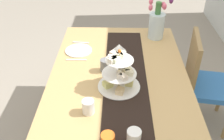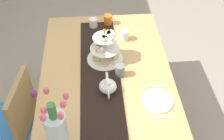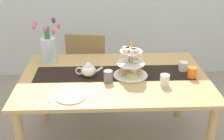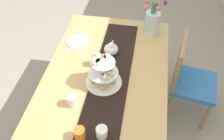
# 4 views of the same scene
# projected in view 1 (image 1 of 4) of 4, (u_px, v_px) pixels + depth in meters

# --- Properties ---
(ground_plane) EXTENTS (8.00, 8.00, 0.00)m
(ground_plane) POSITION_uv_depth(u_px,v_px,m) (118.00, 139.00, 2.36)
(ground_plane) COLOR gray
(dining_table) EXTENTS (1.62, 1.04, 0.73)m
(dining_table) POSITION_uv_depth(u_px,v_px,m) (119.00, 85.00, 1.99)
(dining_table) COLOR tan
(dining_table) RESTS_ON ground_plane
(chair_left) EXTENTS (0.48, 0.48, 0.91)m
(chair_left) POSITION_uv_depth(u_px,v_px,m) (203.00, 80.00, 2.27)
(chair_left) COLOR olive
(chair_left) RESTS_ON ground_plane
(table_runner) EXTENTS (1.38, 0.31, 0.00)m
(table_runner) POSITION_uv_depth(u_px,v_px,m) (125.00, 75.00, 1.94)
(table_runner) COLOR black
(table_runner) RESTS_ON dining_table
(tiered_cake_stand) EXTENTS (0.30, 0.30, 0.30)m
(tiered_cake_stand) POSITION_uv_depth(u_px,v_px,m) (119.00, 74.00, 1.76)
(tiered_cake_stand) COLOR beige
(tiered_cake_stand) RESTS_ON table_runner
(teapot) EXTENTS (0.24, 0.13, 0.14)m
(teapot) POSITION_uv_depth(u_px,v_px,m) (119.00, 53.00, 2.08)
(teapot) COLOR white
(teapot) RESTS_ON table_runner
(tulip_vase) EXTENTS (0.25, 0.21, 0.41)m
(tulip_vase) POSITION_uv_depth(u_px,v_px,m) (157.00, 23.00, 2.34)
(tulip_vase) COLOR silver
(tulip_vase) RESTS_ON dining_table
(cream_jug) EXTENTS (0.08, 0.08, 0.08)m
(cream_jug) POSITION_uv_depth(u_px,v_px,m) (134.00, 137.00, 1.40)
(cream_jug) COLOR white
(cream_jug) RESTS_ON dining_table
(dinner_plate_left) EXTENTS (0.23, 0.23, 0.01)m
(dinner_plate_left) POSITION_uv_depth(u_px,v_px,m) (79.00, 50.00, 2.22)
(dinner_plate_left) COLOR white
(dinner_plate_left) RESTS_ON dining_table
(fork_left) EXTENTS (0.03, 0.15, 0.01)m
(fork_left) POSITION_uv_depth(u_px,v_px,m) (81.00, 42.00, 2.34)
(fork_left) COLOR silver
(fork_left) RESTS_ON dining_table
(knife_left) EXTENTS (0.02, 0.17, 0.01)m
(knife_left) POSITION_uv_depth(u_px,v_px,m) (76.00, 60.00, 2.11)
(knife_left) COLOR silver
(knife_left) RESTS_ON dining_table
(mug_grey) EXTENTS (0.08, 0.08, 0.09)m
(mug_grey) POSITION_uv_depth(u_px,v_px,m) (105.00, 65.00, 1.95)
(mug_grey) COLOR slate
(mug_grey) RESTS_ON table_runner
(mug_white_text) EXTENTS (0.08, 0.08, 0.09)m
(mug_white_text) POSITION_uv_depth(u_px,v_px,m) (88.00, 107.00, 1.59)
(mug_white_text) COLOR white
(mug_white_text) RESTS_ON dining_table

